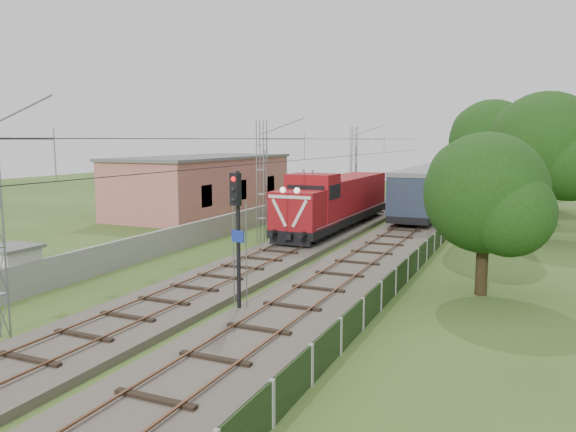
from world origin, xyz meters
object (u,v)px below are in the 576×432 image
at_px(relay_hut, 11,270).
at_px(signal_post, 237,218).
at_px(coach_rake, 475,167).
at_px(locomotive, 336,201).

bearing_deg(relay_hut, signal_post, 7.46).
bearing_deg(signal_post, relay_hut, -172.54).
relative_size(coach_rake, signal_post, 17.12).
xyz_separation_m(signal_post, relay_hut, (-10.53, -1.38, -2.75)).
height_order(locomotive, relay_hut, locomotive).
height_order(signal_post, relay_hut, signal_post).
relative_size(locomotive, coach_rake, 0.18).
distance_m(locomotive, relay_hut, 23.20).
bearing_deg(locomotive, relay_hut, -108.62).
bearing_deg(relay_hut, locomotive, 71.38).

